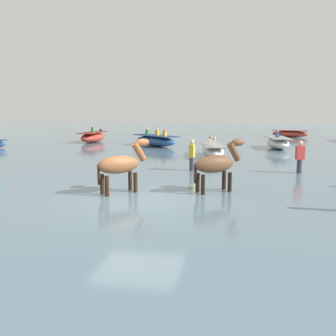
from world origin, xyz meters
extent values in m
plane|color=#84755B|center=(0.00, 0.00, 0.00)|extent=(120.00, 120.00, 0.00)
cube|color=slate|center=(0.00, 10.00, 0.16)|extent=(90.00, 90.00, 0.33)
ellipsoid|color=brown|center=(-0.77, 0.54, 1.21)|extent=(1.31, 1.32, 0.55)
cylinder|color=black|center=(-0.55, 1.00, 0.47)|extent=(0.13, 0.13, 0.94)
cylinder|color=black|center=(-0.31, 0.77, 0.47)|extent=(0.13, 0.13, 0.94)
cylinder|color=black|center=(-1.23, 0.31, 0.47)|extent=(0.13, 0.13, 0.94)
cylinder|color=black|center=(-0.99, 0.08, 0.47)|extent=(0.13, 0.13, 0.94)
cylinder|color=brown|center=(-0.26, 1.06, 1.56)|extent=(0.51, 0.51, 0.63)
ellipsoid|color=brown|center=(-0.16, 1.16, 1.85)|extent=(0.47, 0.48, 0.24)
cylinder|color=black|center=(-1.23, 0.07, 0.96)|extent=(0.09, 0.09, 0.59)
ellipsoid|color=brown|center=(2.08, 1.25, 1.21)|extent=(1.39, 1.19, 0.55)
cylinder|color=black|center=(2.37, 1.66, 0.47)|extent=(0.13, 0.13, 0.93)
cylinder|color=black|center=(2.57, 1.39, 0.47)|extent=(0.13, 0.13, 0.93)
cylinder|color=black|center=(1.59, 1.10, 0.47)|extent=(0.13, 0.13, 0.93)
cylinder|color=black|center=(1.78, 0.83, 0.47)|extent=(0.13, 0.13, 0.93)
cylinder|color=brown|center=(2.67, 1.67, 1.56)|extent=(0.54, 0.47, 0.63)
ellipsoid|color=brown|center=(2.78, 1.75, 1.84)|extent=(0.50, 0.44, 0.24)
cylinder|color=black|center=(1.55, 0.86, 0.96)|extent=(0.09, 0.09, 0.59)
ellipsoid|color=#BC382D|center=(7.18, 24.91, 0.61)|extent=(3.27, 1.80, 0.56)
cube|color=maroon|center=(7.18, 24.91, 0.91)|extent=(3.14, 1.73, 0.04)
ellipsoid|color=#28518E|center=(-2.89, 14.88, 0.67)|extent=(3.85, 3.56, 0.70)
cube|color=navy|center=(-2.89, 14.88, 1.04)|extent=(3.70, 3.42, 0.04)
cube|color=gold|center=(-2.07, 14.12, 1.21)|extent=(0.31, 0.31, 0.30)
sphere|color=#A37556|center=(-2.07, 14.12, 1.45)|extent=(0.18, 0.18, 0.18)
cube|color=gold|center=(-2.78, 15.01, 1.21)|extent=(0.31, 0.31, 0.30)
sphere|color=beige|center=(-2.78, 15.01, 1.45)|extent=(0.18, 0.18, 0.18)
cube|color=#388E51|center=(-3.64, 15.72, 1.21)|extent=(0.31, 0.31, 0.30)
sphere|color=beige|center=(-3.64, 15.72, 1.45)|extent=(0.18, 0.18, 0.18)
ellipsoid|color=silver|center=(1.42, 9.86, 0.64)|extent=(1.69, 3.57, 0.62)
cube|color=gray|center=(1.42, 9.86, 0.97)|extent=(1.63, 3.43, 0.04)
cube|color=black|center=(1.14, 11.48, 1.04)|extent=(0.18, 0.15, 0.18)
cube|color=white|center=(1.54, 8.91, 1.14)|extent=(0.22, 0.29, 0.30)
sphere|color=tan|center=(1.54, 8.91, 1.38)|extent=(0.18, 0.18, 0.18)
cube|color=white|center=(1.29, 9.84, 1.14)|extent=(0.22, 0.29, 0.30)
sphere|color=#A37556|center=(1.29, 9.84, 1.38)|extent=(0.18, 0.18, 0.18)
ellipsoid|color=silver|center=(5.23, 14.78, 0.67)|extent=(1.63, 3.45, 0.68)
cube|color=gray|center=(5.23, 14.78, 1.03)|extent=(1.57, 3.31, 0.04)
cube|color=#3356A8|center=(5.17, 14.77, 1.20)|extent=(0.21, 0.28, 0.30)
sphere|color=#A37556|center=(5.17, 14.77, 1.44)|extent=(0.18, 0.18, 0.18)
ellipsoid|color=#BC382D|center=(-8.26, 16.93, 0.69)|extent=(1.34, 3.45, 0.72)
cube|color=maroon|center=(-8.26, 16.93, 1.06)|extent=(1.29, 3.31, 0.04)
cube|color=black|center=(-8.24, 18.58, 1.13)|extent=(0.16, 0.12, 0.18)
cube|color=#388E51|center=(-8.25, 16.93, 1.23)|extent=(0.18, 0.26, 0.30)
sphere|color=#A37556|center=(-8.25, 16.93, 1.47)|extent=(0.18, 0.18, 0.18)
cylinder|color=#383842|center=(0.89, 5.17, 0.44)|extent=(0.20, 0.20, 0.88)
cube|color=gold|center=(0.89, 5.17, 1.15)|extent=(0.24, 0.34, 0.54)
sphere|color=beige|center=(0.89, 5.17, 1.53)|extent=(0.20, 0.20, 0.20)
cylinder|color=#383842|center=(5.21, 5.36, 0.44)|extent=(0.20, 0.20, 0.88)
cube|color=red|center=(5.21, 5.36, 1.15)|extent=(0.36, 0.28, 0.54)
sphere|color=beige|center=(5.21, 5.36, 1.53)|extent=(0.20, 0.20, 0.20)
camera|label=1|loc=(2.86, -10.32, 2.92)|focal=40.35mm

